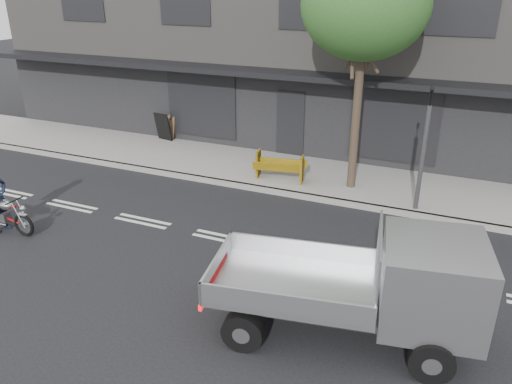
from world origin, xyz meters
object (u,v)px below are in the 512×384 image
(flatbed_ute, at_px, (405,284))
(construction_barrier, at_px, (277,168))
(street_tree, at_px, (365,6))
(sandwich_board, at_px, (163,127))
(traffic_light_pole, at_px, (423,156))
(motorcycle, at_px, (4,213))

(flatbed_ute, relative_size, construction_barrier, 3.13)
(street_tree, height_order, construction_barrier, street_tree)
(street_tree, relative_size, sandwich_board, 6.28)
(traffic_light_pole, height_order, flatbed_ute, traffic_light_pole)
(street_tree, xyz_separation_m, traffic_light_pole, (2.00, -0.85, -3.63))
(sandwich_board, bearing_deg, flatbed_ute, -28.63)
(motorcycle, height_order, flatbed_ute, flatbed_ute)
(traffic_light_pole, bearing_deg, flatbed_ute, -86.31)
(sandwich_board, bearing_deg, construction_barrier, -11.78)
(traffic_light_pole, relative_size, construction_barrier, 2.26)
(traffic_light_pole, relative_size, flatbed_ute, 0.72)
(street_tree, xyz_separation_m, construction_barrier, (-2.19, -0.52, -4.69))
(flatbed_ute, xyz_separation_m, sandwich_board, (-10.10, 8.11, -0.53))
(motorcycle, bearing_deg, construction_barrier, 45.90)
(traffic_light_pole, relative_size, motorcycle, 1.87)
(flatbed_ute, bearing_deg, sandwich_board, 131.72)
(flatbed_ute, distance_m, sandwich_board, 12.96)
(construction_barrier, bearing_deg, motorcycle, -133.78)
(traffic_light_pole, height_order, motorcycle, traffic_light_pole)
(street_tree, bearing_deg, sandwich_board, 167.49)
(sandwich_board, bearing_deg, traffic_light_pole, -4.62)
(flatbed_ute, bearing_deg, motorcycle, 168.32)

